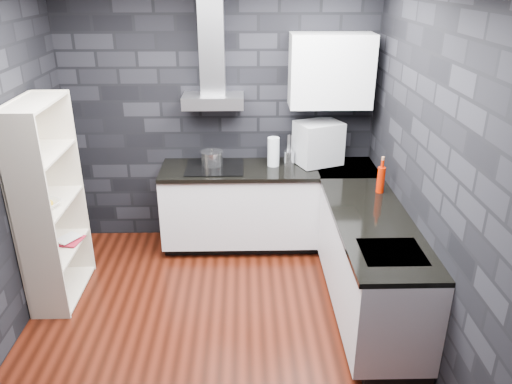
{
  "coord_description": "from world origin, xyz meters",
  "views": [
    {
      "loc": [
        0.26,
        -3.45,
        2.71
      ],
      "look_at": [
        0.35,
        0.45,
        1.0
      ],
      "focal_mm": 35.0,
      "sensor_mm": 36.0,
      "label": 1
    }
  ],
  "objects_px": {
    "appliance_garage": "(318,143)",
    "red_bottle": "(381,180)",
    "pot": "(212,159)",
    "glass_vase": "(273,152)",
    "fruit_bowl": "(45,205)",
    "utensil_crock": "(289,158)",
    "storage_jar": "(273,160)",
    "bookshelf": "(50,204)"
  },
  "relations": [
    {
      "from": "glass_vase",
      "to": "storage_jar",
      "type": "relative_size",
      "value": 2.46
    },
    {
      "from": "utensil_crock",
      "to": "fruit_bowl",
      "type": "height_order",
      "value": "utensil_crock"
    },
    {
      "from": "pot",
      "to": "fruit_bowl",
      "type": "distance_m",
      "value": 1.67
    },
    {
      "from": "pot",
      "to": "red_bottle",
      "type": "height_order",
      "value": "red_bottle"
    },
    {
      "from": "red_bottle",
      "to": "fruit_bowl",
      "type": "height_order",
      "value": "red_bottle"
    },
    {
      "from": "bookshelf",
      "to": "fruit_bowl",
      "type": "height_order",
      "value": "bookshelf"
    },
    {
      "from": "bookshelf",
      "to": "glass_vase",
      "type": "bearing_deg",
      "value": 6.97
    },
    {
      "from": "utensil_crock",
      "to": "red_bottle",
      "type": "distance_m",
      "value": 1.06
    },
    {
      "from": "glass_vase",
      "to": "utensil_crock",
      "type": "xyz_separation_m",
      "value": [
        0.16,
        0.03,
        -0.08
      ]
    },
    {
      "from": "glass_vase",
      "to": "storage_jar",
      "type": "bearing_deg",
      "value": 76.76
    },
    {
      "from": "pot",
      "to": "fruit_bowl",
      "type": "height_order",
      "value": "pot"
    },
    {
      "from": "utensil_crock",
      "to": "red_bottle",
      "type": "xyz_separation_m",
      "value": [
        0.76,
        -0.73,
        0.05
      ]
    },
    {
      "from": "storage_jar",
      "to": "fruit_bowl",
      "type": "xyz_separation_m",
      "value": [
        -1.97,
        -0.99,
        -0.02
      ]
    },
    {
      "from": "red_bottle",
      "to": "fruit_bowl",
      "type": "bearing_deg",
      "value": -174.47
    },
    {
      "from": "bookshelf",
      "to": "pot",
      "type": "bearing_deg",
      "value": 16.49
    },
    {
      "from": "storage_jar",
      "to": "fruit_bowl",
      "type": "bearing_deg",
      "value": -153.24
    },
    {
      "from": "utensil_crock",
      "to": "fruit_bowl",
      "type": "relative_size",
      "value": 0.6
    },
    {
      "from": "appliance_garage",
      "to": "red_bottle",
      "type": "height_order",
      "value": "appliance_garage"
    },
    {
      "from": "glass_vase",
      "to": "appliance_garage",
      "type": "xyz_separation_m",
      "value": [
        0.46,
        0.05,
        0.08
      ]
    },
    {
      "from": "glass_vase",
      "to": "pot",
      "type": "bearing_deg",
      "value": 179.34
    },
    {
      "from": "fruit_bowl",
      "to": "storage_jar",
      "type": "bearing_deg",
      "value": 26.76
    },
    {
      "from": "storage_jar",
      "to": "utensil_crock",
      "type": "relative_size",
      "value": 0.85
    },
    {
      "from": "pot",
      "to": "bookshelf",
      "type": "relative_size",
      "value": 0.12
    },
    {
      "from": "storage_jar",
      "to": "appliance_garage",
      "type": "bearing_deg",
      "value": 5.07
    },
    {
      "from": "glass_vase",
      "to": "red_bottle",
      "type": "xyz_separation_m",
      "value": [
        0.93,
        -0.71,
        -0.03
      ]
    },
    {
      "from": "appliance_garage",
      "to": "bookshelf",
      "type": "height_order",
      "value": "bookshelf"
    },
    {
      "from": "pot",
      "to": "glass_vase",
      "type": "bearing_deg",
      "value": -0.66
    },
    {
      "from": "red_bottle",
      "to": "pot",
      "type": "bearing_deg",
      "value": 155.31
    },
    {
      "from": "pot",
      "to": "glass_vase",
      "type": "xyz_separation_m",
      "value": [
        0.63,
        -0.01,
        0.07
      ]
    },
    {
      "from": "red_bottle",
      "to": "fruit_bowl",
      "type": "xyz_separation_m",
      "value": [
        -2.89,
        -0.28,
        -0.08
      ]
    },
    {
      "from": "utensil_crock",
      "to": "appliance_garage",
      "type": "height_order",
      "value": "appliance_garage"
    },
    {
      "from": "appliance_garage",
      "to": "red_bottle",
      "type": "relative_size",
      "value": 1.82
    },
    {
      "from": "fruit_bowl",
      "to": "appliance_garage",
      "type": "bearing_deg",
      "value": 23.06
    },
    {
      "from": "storage_jar",
      "to": "fruit_bowl",
      "type": "distance_m",
      "value": 2.21
    },
    {
      "from": "glass_vase",
      "to": "utensil_crock",
      "type": "relative_size",
      "value": 2.09
    },
    {
      "from": "glass_vase",
      "to": "fruit_bowl",
      "type": "bearing_deg",
      "value": -153.37
    },
    {
      "from": "pot",
      "to": "utensil_crock",
      "type": "bearing_deg",
      "value": 1.43
    },
    {
      "from": "appliance_garage",
      "to": "bookshelf",
      "type": "distance_m",
      "value": 2.62
    },
    {
      "from": "appliance_garage",
      "to": "glass_vase",
      "type": "bearing_deg",
      "value": 163.55
    },
    {
      "from": "appliance_garage",
      "to": "fruit_bowl",
      "type": "relative_size",
      "value": 1.83
    },
    {
      "from": "utensil_crock",
      "to": "appliance_garage",
      "type": "bearing_deg",
      "value": 3.91
    },
    {
      "from": "storage_jar",
      "to": "appliance_garage",
      "type": "distance_m",
      "value": 0.49
    }
  ]
}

